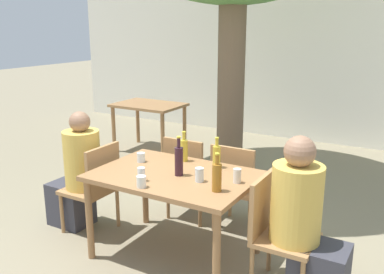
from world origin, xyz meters
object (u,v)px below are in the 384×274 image
person_seated_0 (77,176)px  drinking_glass_2 (141,157)px  wine_bottle_0 (179,160)px  drinking_glass_1 (199,175)px  patio_chair_2 (189,174)px  drinking_glass_0 (237,176)px  dining_table_back (149,111)px  oil_cruet_1 (184,150)px  drinking_glass_3 (141,182)px  patio_chair_0 (95,184)px  patio_chair_1 (275,227)px  drinking_glass_4 (141,174)px  person_seated_1 (305,227)px  amber_bottle_3 (217,177)px  oil_cruet_2 (217,156)px  patio_chair_3 (237,183)px  dining_table_front (174,183)px

person_seated_0 → drinking_glass_2: size_ratio=13.86×
wine_bottle_0 → drinking_glass_1: 0.23m
patio_chair_2 → drinking_glass_0: (0.81, -0.62, 0.33)m
person_seated_0 → patio_chair_2: bearing=128.7°
dining_table_back → oil_cruet_1: 2.95m
wine_bottle_0 → drinking_glass_3: (-0.11, -0.37, -0.08)m
patio_chair_0 → patio_chair_2: 0.94m
drinking_glass_0 → drinking_glass_3: (-0.60, -0.46, -0.01)m
dining_table_back → person_seated_0: 2.69m
patio_chair_1 → drinking_glass_4: patio_chair_1 is taller
patio_chair_1 → person_seated_1: (0.23, -0.00, 0.06)m
dining_table_back → drinking_glass_1: drinking_glass_1 is taller
patio_chair_0 → amber_bottle_3: 1.45m
oil_cruet_1 → amber_bottle_3: 0.77m
patio_chair_0 → oil_cruet_2: oil_cruet_2 is taller
patio_chair_1 → amber_bottle_3: 0.59m
patio_chair_1 → drinking_glass_3: 1.08m
dining_table_back → drinking_glass_4: drinking_glass_4 is taller
drinking_glass_0 → drinking_glass_2: size_ratio=1.36×
dining_table_back → drinking_glass_0: drinking_glass_0 is taller
patio_chair_3 → drinking_glass_2: 0.96m
drinking_glass_2 → drinking_glass_4: drinking_glass_4 is taller
oil_cruet_1 → dining_table_front: bearing=-72.6°
patio_chair_1 → wine_bottle_0: wine_bottle_0 is taller
person_seated_0 → person_seated_1: size_ratio=0.97×
person_seated_0 → drinking_glass_3: person_seated_0 is taller
wine_bottle_0 → drinking_glass_0: size_ratio=2.87×
patio_chair_3 → person_seated_0: person_seated_0 is taller
patio_chair_2 → person_seated_0: 1.11m
person_seated_1 → drinking_glass_2: person_seated_1 is taller
dining_table_front → drinking_glass_1: 0.31m
patio_chair_0 → drinking_glass_0: bearing=92.8°
patio_chair_1 → wine_bottle_0: bearing=90.9°
patio_chair_3 → drinking_glass_0: patio_chair_3 is taller
dining_table_front → person_seated_1: person_seated_1 is taller
person_seated_0 → wine_bottle_0: person_seated_0 is taller
wine_bottle_0 → amber_bottle_3: bearing=-19.6°
wine_bottle_0 → oil_cruet_1: (-0.16, 0.35, -0.02)m
patio_chair_1 → drinking_glass_3: bearing=112.1°
patio_chair_1 → person_seated_0: person_seated_0 is taller
patio_chair_3 → amber_bottle_3: 0.97m
drinking_glass_3 → patio_chair_2: bearing=101.3°
dining_table_front → oil_cruet_2: (0.24, 0.32, 0.19)m
dining_table_back → drinking_glass_1: bearing=-47.6°
oil_cruet_1 → drinking_glass_4: bearing=-92.8°
dining_table_front → drinking_glass_4: bearing=-115.9°
patio_chair_0 → drinking_glass_2: size_ratio=10.31×
patio_chair_2 → patio_chair_3: 0.54m
patio_chair_3 → person_seated_0: 1.56m
dining_table_front → drinking_glass_3: drinking_glass_3 is taller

